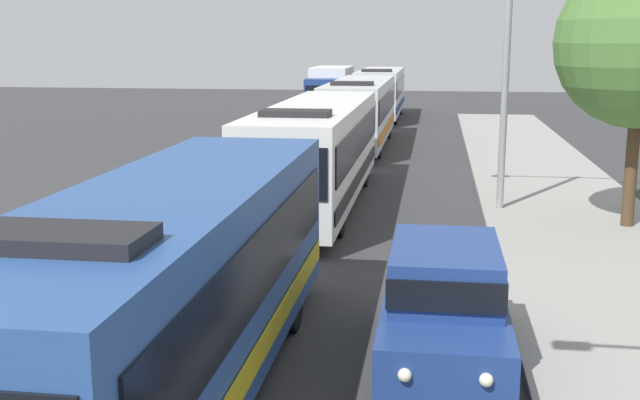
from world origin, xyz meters
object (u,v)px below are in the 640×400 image
at_px(streetlamp_mid, 507,41).
at_px(bus_second_in_line, 317,150).
at_px(bus_middle, 360,110).
at_px(white_suv, 444,301).
at_px(box_truck_oncoming, 330,90).
at_px(bus_lead, 172,284).
at_px(bus_fourth_in_line, 380,92).

bearing_deg(streetlamp_mid, bus_second_in_line, 177.21).
relative_size(bus_middle, white_suv, 2.65).
height_order(white_suv, box_truck_oncoming, box_truck_oncoming).
bearing_deg(white_suv, bus_lead, -154.26).
bearing_deg(bus_fourth_in_line, bus_second_in_line, -90.00).
bearing_deg(white_suv, bus_second_in_line, 107.83).
height_order(bus_lead, bus_second_in_line, same).
bearing_deg(bus_middle, streetlamp_mid, -68.53).
relative_size(bus_lead, bus_second_in_line, 0.86).
distance_m(bus_middle, bus_fourth_in_line, 13.32).
distance_m(bus_lead, bus_middle, 26.75).
height_order(bus_lead, white_suv, bus_lead).
distance_m(bus_lead, streetlamp_mid, 14.45).
xyz_separation_m(bus_lead, streetlamp_mid, (5.40, 13.02, 3.20)).
distance_m(bus_second_in_line, white_suv, 12.10).
bearing_deg(bus_second_in_line, bus_fourth_in_line, 90.00).
bearing_deg(white_suv, box_truck_oncoming, 100.11).
bearing_deg(streetlamp_mid, box_truck_oncoming, 107.26).
relative_size(bus_second_in_line, streetlamp_mid, 1.58).
bearing_deg(bus_fourth_in_line, bus_middle, -90.00).
relative_size(bus_second_in_line, box_truck_oncoming, 1.72).
height_order(bus_second_in_line, bus_fourth_in_line, same).
height_order(bus_lead, streetlamp_mid, streetlamp_mid).
relative_size(white_suv, streetlamp_mid, 0.59).
relative_size(bus_fourth_in_line, streetlamp_mid, 1.41).
bearing_deg(streetlamp_mid, white_suv, -98.60).
bearing_deg(bus_middle, box_truck_oncoming, 103.02).
xyz_separation_m(bus_middle, white_suv, (3.70, -24.96, -0.66)).
relative_size(bus_second_in_line, bus_middle, 1.01).
relative_size(bus_fourth_in_line, white_suv, 2.39).
distance_m(bus_second_in_line, streetlamp_mid, 6.28).
relative_size(white_suv, box_truck_oncoming, 0.64).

